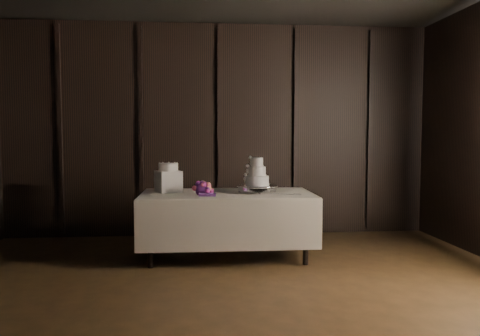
# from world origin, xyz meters

# --- Properties ---
(room) EXTENTS (6.08, 7.08, 3.08)m
(room) POSITION_xyz_m (0.00, 0.00, 1.50)
(room) COLOR black
(room) RESTS_ON ground
(display_table) EXTENTS (2.00, 1.07, 0.76)m
(display_table) POSITION_xyz_m (0.03, 2.22, 0.42)
(display_table) COLOR beige
(display_table) RESTS_ON ground
(cake_stand) EXTENTS (0.53, 0.53, 0.09)m
(cake_stand) POSITION_xyz_m (0.38, 2.20, 0.81)
(cake_stand) COLOR silver
(cake_stand) RESTS_ON display_table
(wedding_cake) EXTENTS (0.30, 0.27, 0.32)m
(wedding_cake) POSITION_xyz_m (0.36, 2.19, 0.98)
(wedding_cake) COLOR white
(wedding_cake) RESTS_ON cake_stand
(bouquet) EXTENTS (0.33, 0.42, 0.19)m
(bouquet) POSITION_xyz_m (-0.26, 2.08, 0.83)
(bouquet) COLOR #CB4560
(bouquet) RESTS_ON display_table
(box_pedestal) EXTENTS (0.34, 0.34, 0.25)m
(box_pedestal) POSITION_xyz_m (-0.65, 2.37, 0.89)
(box_pedestal) COLOR white
(box_pedestal) RESTS_ON display_table
(small_cake) EXTENTS (0.30, 0.30, 0.09)m
(small_cake) POSITION_xyz_m (-0.65, 2.37, 1.06)
(small_cake) COLOR white
(small_cake) RESTS_ON box_pedestal
(cake_knife) EXTENTS (0.34, 0.20, 0.01)m
(cake_knife) POSITION_xyz_m (0.64, 2.01, 0.77)
(cake_knife) COLOR silver
(cake_knife) RESTS_ON display_table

